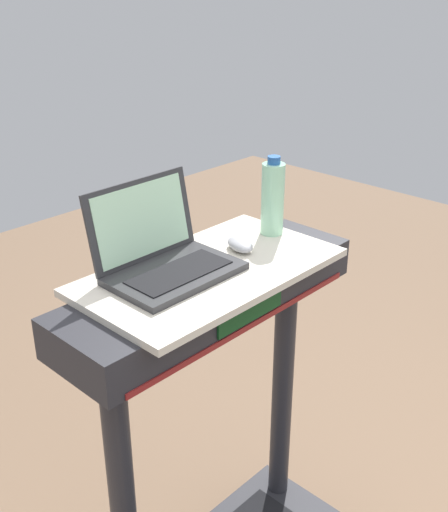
# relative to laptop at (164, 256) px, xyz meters

# --- Properties ---
(desk_board) EXTENTS (0.70, 0.39, 0.02)m
(desk_board) POSITION_rel_laptop_xyz_m (0.10, -0.07, -0.06)
(desk_board) COLOR beige
(desk_board) RESTS_ON treadmill_base
(laptop) EXTENTS (0.33, 0.26, 0.23)m
(laptop) POSITION_rel_laptop_xyz_m (0.00, 0.00, 0.00)
(laptop) COLOR #2D2D30
(laptop) RESTS_ON desk_board
(computer_mouse) EXTENTS (0.09, 0.11, 0.03)m
(computer_mouse) POSITION_rel_laptop_xyz_m (0.24, -0.05, -0.03)
(computer_mouse) COLOR #B2B2B7
(computer_mouse) RESTS_ON desk_board
(water_bottle) EXTENTS (0.07, 0.07, 0.23)m
(water_bottle) POSITION_rel_laptop_xyz_m (0.39, -0.03, 0.06)
(water_bottle) COLOR #9EDBB2
(water_bottle) RESTS_ON desk_board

